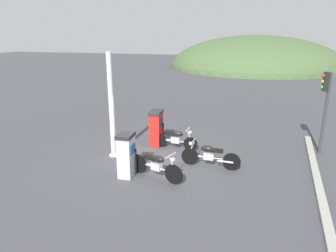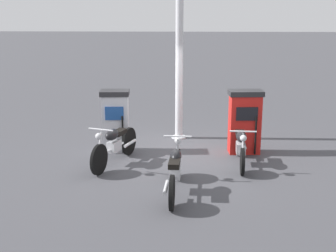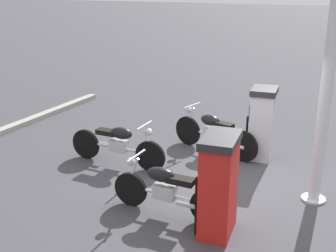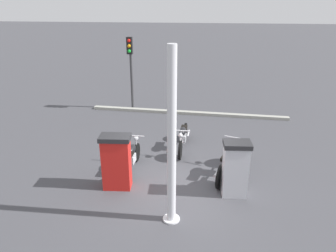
{
  "view_description": "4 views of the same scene",
  "coord_description": "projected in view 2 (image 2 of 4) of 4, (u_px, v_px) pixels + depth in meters",
  "views": [
    {
      "loc": [
        3.74,
        -10.23,
        4.64
      ],
      "look_at": [
        0.57,
        0.49,
        1.25
      ],
      "focal_mm": 32.56,
      "sensor_mm": 36.0,
      "label": 1
    },
    {
      "loc": [
        10.47,
        0.15,
        3.4
      ],
      "look_at": [
        0.91,
        -0.23,
        0.95
      ],
      "focal_mm": 49.17,
      "sensor_mm": 36.0,
      "label": 2
    },
    {
      "loc": [
        -1.82,
        7.06,
        3.6
      ],
      "look_at": [
        1.08,
        0.21,
        1.07
      ],
      "focal_mm": 46.44,
      "sensor_mm": 36.0,
      "label": 3
    },
    {
      "loc": [
        -7.72,
        -0.65,
        4.85
      ],
      "look_at": [
        1.5,
        0.38,
        1.14
      ],
      "focal_mm": 34.66,
      "sensor_mm": 36.0,
      "label": 4
    }
  ],
  "objects": [
    {
      "name": "ground_plane",
      "position": [
        179.0,
        155.0,
        10.98
      ],
      "size": [
        120.0,
        120.0,
        0.0
      ],
      "primitive_type": "plane",
      "color": "#424247"
    },
    {
      "name": "fuel_pump_near",
      "position": [
        115.0,
        121.0,
        11.13
      ],
      "size": [
        0.56,
        0.72,
        1.51
      ],
      "color": "silver",
      "rests_on": "ground"
    },
    {
      "name": "fuel_pump_far",
      "position": [
        245.0,
        121.0,
        11.0
      ],
      "size": [
        0.55,
        0.83,
        1.53
      ],
      "color": "red",
      "rests_on": "ground"
    },
    {
      "name": "motorcycle_near_pump",
      "position": [
        114.0,
        144.0,
        10.22
      ],
      "size": [
        2.04,
        0.87,
        0.97
      ],
      "color": "black",
      "rests_on": "ground"
    },
    {
      "name": "motorcycle_far_pump",
      "position": [
        241.0,
        145.0,
        10.21
      ],
      "size": [
        1.95,
        0.56,
        0.93
      ],
      "color": "black",
      "rests_on": "ground"
    },
    {
      "name": "motorcycle_extra",
      "position": [
        175.0,
        169.0,
        8.66
      ],
      "size": [
        2.15,
        0.56,
        0.95
      ],
      "color": "black",
      "rests_on": "ground"
    },
    {
      "name": "canopy_support_pole",
      "position": [
        179.0,
        66.0,
        11.98
      ],
      "size": [
        0.4,
        0.4,
        4.03
      ],
      "color": "silver",
      "rests_on": "ground"
    }
  ]
}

